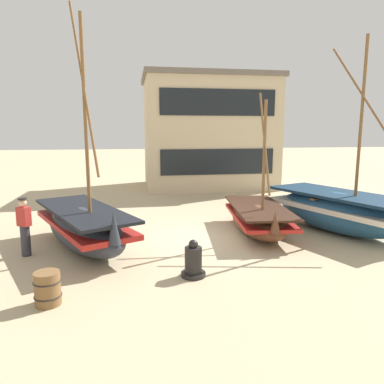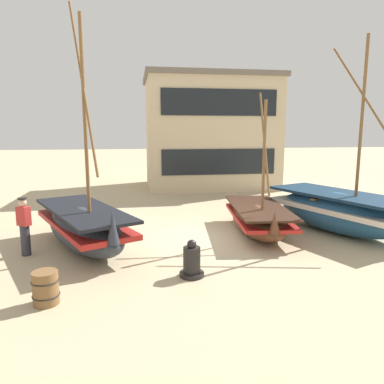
{
  "view_description": "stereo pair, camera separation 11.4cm",
  "coord_description": "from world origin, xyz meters",
  "px_view_note": "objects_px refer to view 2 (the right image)",
  "views": [
    {
      "loc": [
        -2.09,
        -11.25,
        3.53
      ],
      "look_at": [
        0.0,
        1.0,
        1.4
      ],
      "focal_mm": 33.55,
      "sensor_mm": 36.0,
      "label": 1
    },
    {
      "loc": [
        -1.97,
        -11.27,
        3.53
      ],
      "look_at": [
        0.0,
        1.0,
        1.4
      ],
      "focal_mm": 33.55,
      "sensor_mm": 36.0,
      "label": 2
    }
  ],
  "objects_px": {
    "fishing_boat_centre_large": "(339,211)",
    "fisherman_by_hull": "(24,227)",
    "fishing_boat_near_left": "(84,226)",
    "harbor_building_main": "(209,132)",
    "capstan_winch": "(192,262)",
    "fishing_boat_far_right": "(258,218)",
    "wooden_barrel": "(46,288)"
  },
  "relations": [
    {
      "from": "harbor_building_main",
      "to": "wooden_barrel",
      "type": "bearing_deg",
      "value": -113.52
    },
    {
      "from": "capstan_winch",
      "to": "fishing_boat_far_right",
      "type": "bearing_deg",
      "value": 49.28
    },
    {
      "from": "capstan_winch",
      "to": "wooden_barrel",
      "type": "height_order",
      "value": "capstan_winch"
    },
    {
      "from": "fishing_boat_near_left",
      "to": "harbor_building_main",
      "type": "xyz_separation_m",
      "value": [
        6.28,
        11.59,
        2.73
      ]
    },
    {
      "from": "fishing_boat_centre_large",
      "to": "fisherman_by_hull",
      "type": "bearing_deg",
      "value": -175.62
    },
    {
      "from": "fishing_boat_centre_large",
      "to": "fisherman_by_hull",
      "type": "relative_size",
      "value": 3.85
    },
    {
      "from": "fishing_boat_near_left",
      "to": "wooden_barrel",
      "type": "height_order",
      "value": "fishing_boat_near_left"
    },
    {
      "from": "fishing_boat_far_right",
      "to": "wooden_barrel",
      "type": "bearing_deg",
      "value": -144.79
    },
    {
      "from": "fisherman_by_hull",
      "to": "capstan_winch",
      "type": "xyz_separation_m",
      "value": [
        4.45,
        -2.25,
        -0.47
      ]
    },
    {
      "from": "capstan_winch",
      "to": "fishing_boat_near_left",
      "type": "bearing_deg",
      "value": 137.71
    },
    {
      "from": "fishing_boat_far_right",
      "to": "capstan_winch",
      "type": "distance_m",
      "value": 4.41
    },
    {
      "from": "fisherman_by_hull",
      "to": "capstan_winch",
      "type": "height_order",
      "value": "fisherman_by_hull"
    },
    {
      "from": "fishing_boat_far_right",
      "to": "capstan_winch",
      "type": "xyz_separation_m",
      "value": [
        -2.88,
        -3.34,
        -0.17
      ]
    },
    {
      "from": "fishing_boat_near_left",
      "to": "capstan_winch",
      "type": "bearing_deg",
      "value": -42.29
    },
    {
      "from": "fishing_boat_far_right",
      "to": "fisherman_by_hull",
      "type": "distance_m",
      "value": 7.41
    },
    {
      "from": "fishing_boat_near_left",
      "to": "wooden_barrel",
      "type": "distance_m",
      "value": 3.58
    },
    {
      "from": "fishing_boat_near_left",
      "to": "fishing_boat_far_right",
      "type": "bearing_deg",
      "value": 7.19
    },
    {
      "from": "fisherman_by_hull",
      "to": "harbor_building_main",
      "type": "relative_size",
      "value": 0.21
    },
    {
      "from": "capstan_winch",
      "to": "wooden_barrel",
      "type": "relative_size",
      "value": 1.33
    },
    {
      "from": "fishing_boat_centre_large",
      "to": "wooden_barrel",
      "type": "bearing_deg",
      "value": -155.98
    },
    {
      "from": "fishing_boat_centre_large",
      "to": "capstan_winch",
      "type": "relative_size",
      "value": 6.99
    },
    {
      "from": "fishing_boat_near_left",
      "to": "harbor_building_main",
      "type": "relative_size",
      "value": 0.88
    },
    {
      "from": "fisherman_by_hull",
      "to": "harbor_building_main",
      "type": "bearing_deg",
      "value": 56.7
    },
    {
      "from": "fishing_boat_near_left",
      "to": "fishing_boat_centre_large",
      "type": "height_order",
      "value": "fishing_boat_near_left"
    },
    {
      "from": "fishing_boat_centre_large",
      "to": "fishing_boat_far_right",
      "type": "height_order",
      "value": "fishing_boat_centre_large"
    },
    {
      "from": "fishing_boat_near_left",
      "to": "fishing_boat_centre_large",
      "type": "xyz_separation_m",
      "value": [
        8.57,
        0.41,
        0.08
      ]
    },
    {
      "from": "fishing_boat_centre_large",
      "to": "wooden_barrel",
      "type": "xyz_separation_m",
      "value": [
        -8.89,
        -3.96,
        -0.42
      ]
    },
    {
      "from": "fishing_boat_centre_large",
      "to": "fishing_boat_near_left",
      "type": "bearing_deg",
      "value": -177.28
    },
    {
      "from": "fishing_boat_near_left",
      "to": "capstan_winch",
      "type": "height_order",
      "value": "fishing_boat_near_left"
    },
    {
      "from": "harbor_building_main",
      "to": "fishing_boat_far_right",
      "type": "bearing_deg",
      "value": -92.78
    },
    {
      "from": "fishing_boat_far_right",
      "to": "capstan_winch",
      "type": "bearing_deg",
      "value": -130.72
    },
    {
      "from": "fisherman_by_hull",
      "to": "capstan_winch",
      "type": "bearing_deg",
      "value": -26.79
    }
  ]
}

